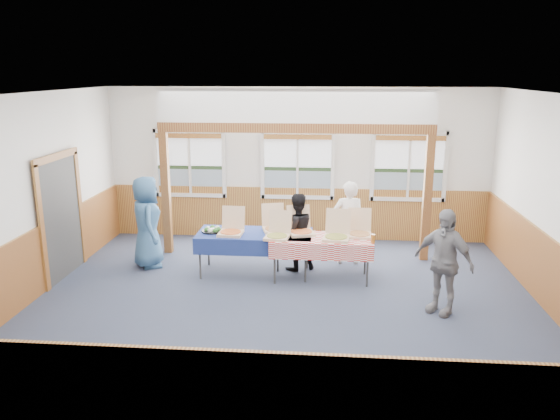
% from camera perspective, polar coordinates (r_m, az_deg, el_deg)
% --- Properties ---
extents(floor, '(8.00, 8.00, 0.00)m').
position_cam_1_polar(floor, '(8.62, 0.47, -9.77)').
color(floor, '#2A3044').
rests_on(floor, ground).
extents(ceiling, '(8.00, 8.00, 0.00)m').
position_cam_1_polar(ceiling, '(7.87, 0.52, 12.01)').
color(ceiling, white).
rests_on(ceiling, wall_back).
extents(wall_back, '(8.00, 0.00, 8.00)m').
position_cam_1_polar(wall_back, '(11.51, 1.85, 4.77)').
color(wall_back, silver).
rests_on(wall_back, floor).
extents(wall_front, '(8.00, 0.00, 8.00)m').
position_cam_1_polar(wall_front, '(4.79, -2.81, -9.43)').
color(wall_front, silver).
rests_on(wall_front, floor).
extents(wall_left, '(0.00, 8.00, 8.00)m').
position_cam_1_polar(wall_left, '(9.29, -24.92, 1.07)').
color(wall_left, silver).
rests_on(wall_left, floor).
extents(wainscot_back, '(7.98, 0.05, 1.10)m').
position_cam_1_polar(wainscot_back, '(11.71, 1.80, -0.32)').
color(wainscot_back, brown).
rests_on(wainscot_back, floor).
extents(wainscot_front, '(7.98, 0.05, 1.10)m').
position_cam_1_polar(wainscot_front, '(5.32, -2.62, -19.71)').
color(wainscot_front, brown).
rests_on(wainscot_front, floor).
extents(wainscot_left, '(0.05, 6.98, 1.10)m').
position_cam_1_polar(wainscot_left, '(9.55, -24.13, -5.07)').
color(wainscot_left, brown).
rests_on(wainscot_left, floor).
extents(wainscot_right, '(0.05, 6.98, 1.10)m').
position_cam_1_polar(wainscot_right, '(9.04, 26.67, -6.45)').
color(wainscot_right, brown).
rests_on(wainscot_right, floor).
extents(cased_opening, '(0.06, 1.30, 2.10)m').
position_cam_1_polar(cased_opening, '(10.17, -21.94, -0.77)').
color(cased_opening, '#353535').
rests_on(cased_opening, wall_left).
extents(window_left, '(1.56, 0.10, 1.46)m').
position_cam_1_polar(window_left, '(11.81, -9.42, 5.21)').
color(window_left, silver).
rests_on(window_left, wall_back).
extents(window_mid, '(1.56, 0.10, 1.46)m').
position_cam_1_polar(window_mid, '(11.46, 1.84, 5.12)').
color(window_mid, silver).
rests_on(window_mid, wall_back).
extents(window_right, '(1.56, 0.10, 1.46)m').
position_cam_1_polar(window_right, '(11.57, 13.34, 4.83)').
color(window_right, silver).
rests_on(window_right, wall_back).
extents(post_left, '(0.15, 0.15, 2.40)m').
position_cam_1_polar(post_left, '(10.85, -11.82, 1.72)').
color(post_left, '#5A2A14').
rests_on(post_left, floor).
extents(post_right, '(0.15, 0.15, 2.40)m').
position_cam_1_polar(post_right, '(10.57, 15.13, 1.18)').
color(post_right, '#5A2A14').
rests_on(post_right, floor).
extents(cross_beam, '(5.15, 0.18, 0.18)m').
position_cam_1_polar(cross_beam, '(10.21, 1.52, 8.57)').
color(cross_beam, '#5A2A14').
rests_on(cross_beam, post_left).
extents(table_left, '(2.15, 1.32, 0.76)m').
position_cam_1_polar(table_left, '(9.62, -2.66, -2.68)').
color(table_left, '#353535').
rests_on(table_left, floor).
extents(table_right, '(1.86, 1.14, 0.76)m').
position_cam_1_polar(table_right, '(9.38, 4.34, -3.21)').
color(table_right, '#353535').
rests_on(table_right, floor).
extents(pizza_box_a, '(0.43, 0.51, 0.44)m').
position_cam_1_polar(pizza_box_a, '(9.54, -5.13, -2.12)').
color(pizza_box_a, beige).
rests_on(pizza_box_a, table_left).
extents(pizza_box_b, '(0.52, 0.58, 0.45)m').
position_cam_1_polar(pizza_box_b, '(9.70, -0.56, -1.78)').
color(pizza_box_b, beige).
rests_on(pizza_box_b, table_left).
extents(pizza_box_c, '(0.46, 0.53, 0.43)m').
position_cam_1_polar(pizza_box_c, '(9.28, -0.25, -2.54)').
color(pizza_box_c, beige).
rests_on(pizza_box_c, table_right).
extents(pizza_box_d, '(0.54, 0.60, 0.46)m').
position_cam_1_polar(pizza_box_d, '(9.53, 2.20, -2.08)').
color(pizza_box_d, beige).
rests_on(pizza_box_d, table_right).
extents(pizza_box_e, '(0.49, 0.58, 0.47)m').
position_cam_1_polar(pizza_box_e, '(9.27, 5.93, -2.62)').
color(pizza_box_e, beige).
rests_on(pizza_box_e, table_right).
extents(pizza_box_f, '(0.42, 0.50, 0.44)m').
position_cam_1_polar(pizza_box_f, '(9.49, 8.30, -2.30)').
color(pizza_box_f, beige).
rests_on(pizza_box_f, table_right).
extents(veggie_tray, '(0.39, 0.39, 0.09)m').
position_cam_1_polar(veggie_tray, '(9.72, -7.06, -2.08)').
color(veggie_tray, black).
rests_on(veggie_tray, table_left).
extents(drink_glass, '(0.07, 0.07, 0.15)m').
position_cam_1_polar(drink_glass, '(9.13, 9.68, -2.97)').
color(drink_glass, '#A8621C').
rests_on(drink_glass, table_right).
extents(woman_white, '(0.60, 0.42, 1.58)m').
position_cam_1_polar(woman_white, '(10.17, 7.15, -1.33)').
color(woman_white, silver).
rests_on(woman_white, floor).
extents(woman_black, '(0.85, 0.78, 1.41)m').
position_cam_1_polar(woman_black, '(9.82, 1.72, -2.30)').
color(woman_black, black).
rests_on(woman_black, floor).
extents(man_blue, '(0.82, 0.97, 1.69)m').
position_cam_1_polar(man_blue, '(10.22, -13.73, -1.23)').
color(man_blue, '#355D85').
rests_on(man_blue, floor).
extents(person_grey, '(0.97, 0.91, 1.60)m').
position_cam_1_polar(person_grey, '(8.40, 16.71, -5.18)').
color(person_grey, gray).
rests_on(person_grey, floor).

